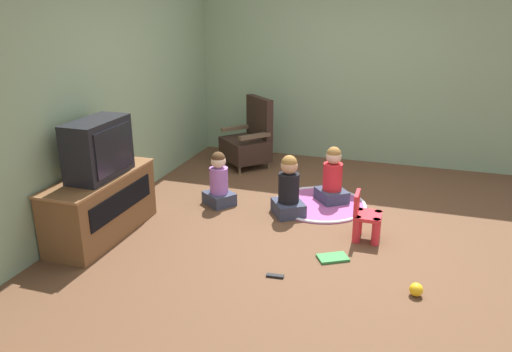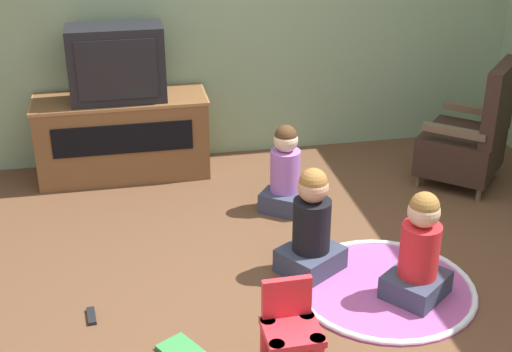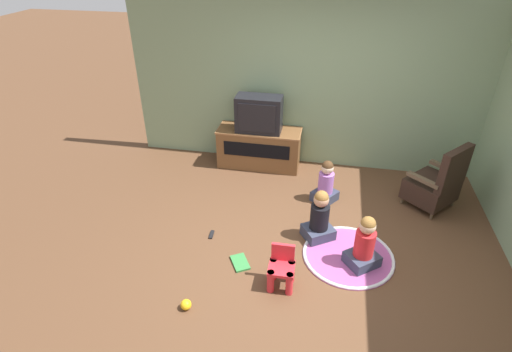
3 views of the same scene
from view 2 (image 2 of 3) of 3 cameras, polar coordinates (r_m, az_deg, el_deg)
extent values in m
plane|color=brown|center=(4.13, 4.24, -9.57)|extent=(30.00, 30.00, 0.00)
cube|color=brown|center=(5.53, -10.60, 3.12)|extent=(1.27, 0.47, 0.62)
cube|color=#90603A|center=(5.43, -10.85, 6.05)|extent=(1.29, 0.48, 0.02)
cube|color=black|center=(5.28, -10.58, 2.91)|extent=(1.01, 0.01, 0.22)
cube|color=black|center=(5.31, -11.09, 8.84)|extent=(0.68, 0.33, 0.55)
cube|color=black|center=(5.14, -11.04, 8.32)|extent=(0.56, 0.02, 0.43)
cylinder|color=brown|center=(5.91, 14.38, 1.49)|extent=(0.04, 0.04, 0.10)
cylinder|color=brown|center=(5.47, 12.80, -0.33)|extent=(0.04, 0.04, 0.10)
cylinder|color=brown|center=(5.82, 18.63, 0.55)|extent=(0.04, 0.04, 0.10)
cylinder|color=brown|center=(5.37, 17.38, -1.39)|extent=(0.04, 0.04, 0.10)
cube|color=black|center=(5.56, 16.04, 1.95)|extent=(0.79, 0.80, 0.29)
cube|color=black|center=(5.37, 18.91, 5.60)|extent=(0.45, 0.49, 0.56)
cube|color=brown|center=(5.72, 17.05, 5.10)|extent=(0.39, 0.36, 0.05)
cube|color=brown|center=(5.24, 15.58, 3.46)|extent=(0.39, 0.36, 0.05)
cylinder|color=red|center=(3.57, 0.94, -13.17)|extent=(0.08, 0.08, 0.27)
cylinder|color=red|center=(3.61, 4.02, -12.73)|extent=(0.08, 0.08, 0.27)
cube|color=red|center=(3.45, 2.92, -12.35)|extent=(0.27, 0.26, 0.04)
cube|color=red|center=(3.47, 2.47, -9.65)|extent=(0.24, 0.04, 0.21)
cylinder|color=#A54C8C|center=(4.24, 10.23, -8.80)|extent=(1.06, 1.06, 0.01)
torus|color=silver|center=(4.24, 10.23, -8.75)|extent=(1.05, 1.05, 0.04)
cube|color=#33384C|center=(5.02, 2.31, -1.83)|extent=(0.41, 0.42, 0.14)
cylinder|color=#A566BF|center=(4.93, 2.35, 0.43)|extent=(0.21, 0.21, 0.30)
sphere|color=beige|center=(4.84, 2.40, 2.89)|extent=(0.17, 0.17, 0.17)
sphere|color=#472D19|center=(4.82, 2.41, 3.22)|extent=(0.16, 0.16, 0.16)
cube|color=#33384C|center=(4.32, 4.37, -6.67)|extent=(0.45, 0.44, 0.15)
cylinder|color=black|center=(4.20, 4.47, -3.94)|extent=(0.23, 0.23, 0.32)
sphere|color=tan|center=(4.08, 4.59, -0.91)|extent=(0.18, 0.18, 0.18)
sphere|color=olive|center=(4.07, 4.61, -0.51)|extent=(0.17, 0.17, 0.17)
cube|color=#33384C|center=(4.18, 12.65, -8.54)|extent=(0.45, 0.44, 0.15)
cylinder|color=red|center=(4.05, 12.95, -5.82)|extent=(0.22, 0.22, 0.31)
sphere|color=#D8AD8C|center=(3.94, 13.29, -2.80)|extent=(0.18, 0.18, 0.18)
sphere|color=olive|center=(3.92, 13.33, -2.40)|extent=(0.16, 0.16, 0.16)
cube|color=black|center=(4.05, -13.03, -10.86)|extent=(0.06, 0.15, 0.02)
camera|label=1|loc=(4.45, -71.23, 6.75)|focal=35.00mm
camera|label=3|loc=(1.39, 114.92, 30.52)|focal=28.00mm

